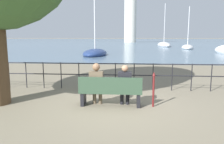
{
  "coord_description": "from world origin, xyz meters",
  "views": [
    {
      "loc": [
        0.59,
        -6.32,
        2.04
      ],
      "look_at": [
        0.0,
        0.5,
        0.94
      ],
      "focal_mm": 35.0,
      "sensor_mm": 36.0,
      "label": 1
    }
  ],
  "objects_px": {
    "park_bench": "(110,92)",
    "sailboat_3": "(187,47)",
    "seated_person_left": "(97,82)",
    "closed_umbrella": "(154,87)",
    "seated_person_right": "(125,84)",
    "sailboat_1": "(95,53)",
    "harbor_lighthouse": "(130,7)",
    "sailboat_2": "(164,45)"
  },
  "relations": [
    {
      "from": "park_bench",
      "to": "sailboat_3",
      "type": "bearing_deg",
      "value": 72.53
    },
    {
      "from": "seated_person_left",
      "to": "closed_umbrella",
      "type": "bearing_deg",
      "value": -0.44
    },
    {
      "from": "seated_person_right",
      "to": "sailboat_1",
      "type": "xyz_separation_m",
      "value": [
        -3.87,
        18.15,
        -0.43
      ]
    },
    {
      "from": "seated_person_left",
      "to": "seated_person_right",
      "type": "height_order",
      "value": "seated_person_left"
    },
    {
      "from": "park_bench",
      "to": "harbor_lighthouse",
      "type": "bearing_deg",
      "value": 89.83
    },
    {
      "from": "sailboat_1",
      "to": "sailboat_2",
      "type": "xyz_separation_m",
      "value": [
        11.37,
        25.33,
        0.07
      ]
    },
    {
      "from": "sailboat_2",
      "to": "harbor_lighthouse",
      "type": "relative_size",
      "value": 0.33
    },
    {
      "from": "sailboat_1",
      "to": "harbor_lighthouse",
      "type": "distance_m",
      "value": 65.34
    },
    {
      "from": "park_bench",
      "to": "harbor_lighthouse",
      "type": "height_order",
      "value": "harbor_lighthouse"
    },
    {
      "from": "seated_person_left",
      "to": "harbor_lighthouse",
      "type": "xyz_separation_m",
      "value": [
        0.67,
        82.02,
        12.84
      ]
    },
    {
      "from": "park_bench",
      "to": "sailboat_3",
      "type": "distance_m",
      "value": 35.49
    },
    {
      "from": "sailboat_2",
      "to": "sailboat_3",
      "type": "xyz_separation_m",
      "value": [
        2.73,
        -9.71,
        -0.06
      ]
    },
    {
      "from": "seated_person_right",
      "to": "sailboat_3",
      "type": "relative_size",
      "value": 0.16
    },
    {
      "from": "seated_person_right",
      "to": "harbor_lighthouse",
      "type": "distance_m",
      "value": 83.02
    },
    {
      "from": "seated_person_right",
      "to": "seated_person_left",
      "type": "bearing_deg",
      "value": -179.82
    },
    {
      "from": "sailboat_1",
      "to": "harbor_lighthouse",
      "type": "height_order",
      "value": "harbor_lighthouse"
    },
    {
      "from": "sailboat_3",
      "to": "closed_umbrella",
      "type": "bearing_deg",
      "value": -92.1
    },
    {
      "from": "park_bench",
      "to": "harbor_lighthouse",
      "type": "distance_m",
      "value": 83.13
    },
    {
      "from": "seated_person_left",
      "to": "sailboat_1",
      "type": "bearing_deg",
      "value": 99.45
    },
    {
      "from": "closed_umbrella",
      "to": "sailboat_3",
      "type": "xyz_separation_m",
      "value": [
        9.39,
        33.79,
        -0.33
      ]
    },
    {
      "from": "sailboat_1",
      "to": "park_bench",
      "type": "bearing_deg",
      "value": -75.8
    },
    {
      "from": "sailboat_2",
      "to": "sailboat_3",
      "type": "relative_size",
      "value": 1.27
    },
    {
      "from": "park_bench",
      "to": "seated_person_right",
      "type": "xyz_separation_m",
      "value": [
        0.42,
        0.08,
        0.24
      ]
    },
    {
      "from": "park_bench",
      "to": "harbor_lighthouse",
      "type": "xyz_separation_m",
      "value": [
        0.24,
        82.09,
        13.11
      ]
    },
    {
      "from": "sailboat_3",
      "to": "harbor_lighthouse",
      "type": "bearing_deg",
      "value": 115.62
    },
    {
      "from": "sailboat_2",
      "to": "harbor_lighthouse",
      "type": "distance_m",
      "value": 41.45
    },
    {
      "from": "seated_person_right",
      "to": "closed_umbrella",
      "type": "relative_size",
      "value": 1.18
    },
    {
      "from": "seated_person_left",
      "to": "sailboat_2",
      "type": "xyz_separation_m",
      "value": [
        8.35,
        43.49,
        -0.39
      ]
    },
    {
      "from": "sailboat_2",
      "to": "sailboat_3",
      "type": "bearing_deg",
      "value": -77.33
    },
    {
      "from": "park_bench",
      "to": "closed_umbrella",
      "type": "bearing_deg",
      "value": 2.85
    },
    {
      "from": "seated_person_left",
      "to": "sailboat_3",
      "type": "relative_size",
      "value": 0.17
    },
    {
      "from": "seated_person_left",
      "to": "sailboat_1",
      "type": "relative_size",
      "value": 0.18
    },
    {
      "from": "sailboat_1",
      "to": "sailboat_3",
      "type": "bearing_deg",
      "value": 51.43
    },
    {
      "from": "harbor_lighthouse",
      "to": "seated_person_right",
      "type": "bearing_deg",
      "value": -89.88
    },
    {
      "from": "sailboat_2",
      "to": "seated_person_right",
      "type": "bearing_deg",
      "value": -102.82
    },
    {
      "from": "seated_person_left",
      "to": "closed_umbrella",
      "type": "relative_size",
      "value": 1.22
    },
    {
      "from": "closed_umbrella",
      "to": "sailboat_1",
      "type": "bearing_deg",
      "value": 104.53
    },
    {
      "from": "seated_person_right",
      "to": "sailboat_3",
      "type": "bearing_deg",
      "value": 73.14
    },
    {
      "from": "seated_person_left",
      "to": "harbor_lighthouse",
      "type": "bearing_deg",
      "value": 89.53
    },
    {
      "from": "seated_person_right",
      "to": "sailboat_1",
      "type": "distance_m",
      "value": 18.57
    },
    {
      "from": "seated_person_left",
      "to": "sailboat_2",
      "type": "bearing_deg",
      "value": 79.13
    },
    {
      "from": "seated_person_right",
      "to": "closed_umbrella",
      "type": "height_order",
      "value": "seated_person_right"
    }
  ]
}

